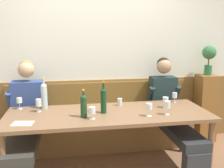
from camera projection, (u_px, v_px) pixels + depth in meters
name	position (u px, v px, depth m)	size (l,w,h in m)	color
room_wall_back	(98.00, 50.00, 3.82)	(6.80, 0.08, 2.80)	silver
wood_wainscot_panel	(99.00, 111.00, 3.95)	(6.80, 0.03, 0.97)	brown
wall_bench	(101.00, 129.00, 3.78)	(2.66, 0.42, 0.94)	brown
dining_table	(109.00, 119.00, 3.05)	(2.36, 0.85, 0.74)	brown
person_center_right_seat	(25.00, 117.00, 3.21)	(0.53, 1.27, 1.31)	#27353B
person_right_seat	(171.00, 109.00, 3.53)	(0.47, 1.27, 1.31)	#2E3036
wine_bottle_amber_mid	(104.00, 100.00, 3.00)	(0.07, 0.07, 0.37)	#143B1E
wine_bottle_green_tall	(44.00, 95.00, 3.18)	(0.08, 0.08, 0.38)	#B2C4C3
wine_bottle_clear_water	(84.00, 105.00, 2.86)	(0.07, 0.07, 0.31)	#1E3E23
wine_glass_mid_right	(165.00, 101.00, 3.23)	(0.07, 0.07, 0.14)	silver
wine_glass_right_end	(92.00, 111.00, 2.81)	(0.07, 0.07, 0.13)	silver
wine_glass_by_bottle	(175.00, 96.00, 3.48)	(0.06, 0.06, 0.13)	silver
wine_glass_left_end	(167.00, 105.00, 2.95)	(0.07, 0.07, 0.16)	silver
wine_glass_center_rear	(149.00, 107.00, 2.89)	(0.07, 0.07, 0.15)	silver
wine_glass_mid_left	(39.00, 103.00, 3.06)	(0.06, 0.06, 0.15)	silver
wine_glass_near_bucket	(19.00, 101.00, 3.17)	(0.07, 0.07, 0.14)	silver
water_tumbler_right	(120.00, 102.00, 3.32)	(0.06, 0.06, 0.09)	silver
tasting_sheet_left_guest	(23.00, 123.00, 2.68)	(0.21, 0.15, 0.00)	white
corner_pedestal	(205.00, 108.00, 4.04)	(0.28, 0.28, 1.03)	brown
potted_plant	(209.00, 56.00, 3.89)	(0.20, 0.20, 0.44)	#2B6539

